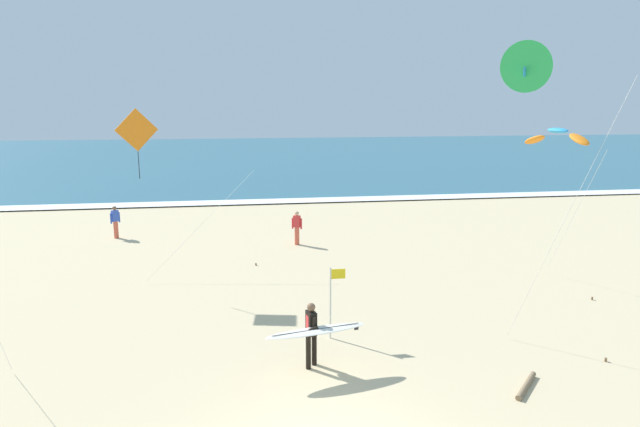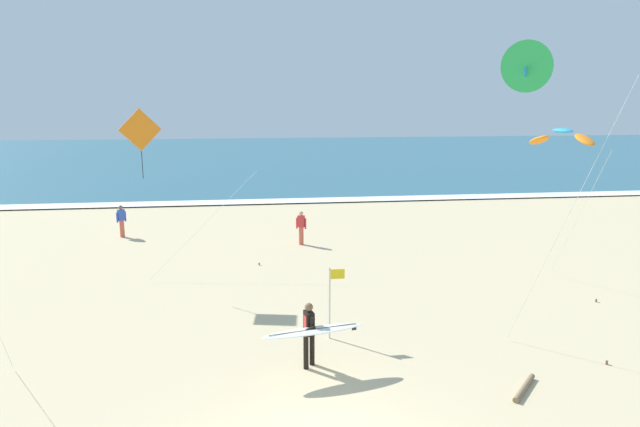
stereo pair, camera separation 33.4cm
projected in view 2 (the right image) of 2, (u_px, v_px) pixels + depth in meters
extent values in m
cube|color=#2D6075|center=(259.00, 156.00, 65.45)|extent=(160.00, 60.00, 0.08)
cube|color=white|center=(268.00, 201.00, 36.58)|extent=(160.00, 1.74, 0.01)
cylinder|color=black|center=(306.00, 352.00, 13.99)|extent=(0.13, 0.13, 0.88)
cylinder|color=black|center=(312.00, 348.00, 14.21)|extent=(0.13, 0.13, 0.88)
cube|color=black|center=(309.00, 323.00, 13.95)|extent=(0.27, 0.37, 0.60)
cube|color=red|center=(305.00, 322.00, 13.91)|extent=(0.05, 0.20, 0.32)
sphere|color=brown|center=(309.00, 307.00, 13.87)|extent=(0.21, 0.21, 0.21)
cylinder|color=black|center=(312.00, 322.00, 13.72)|extent=(0.09, 0.09, 0.26)
cylinder|color=black|center=(311.00, 329.00, 13.64)|extent=(0.26, 0.13, 0.14)
cylinder|color=black|center=(306.00, 321.00, 14.17)|extent=(0.09, 0.09, 0.56)
ellipsoid|color=white|center=(314.00, 331.00, 13.63)|extent=(2.61, 1.01, 0.07)
cube|color=#333333|center=(314.00, 329.00, 13.62)|extent=(2.21, 0.49, 0.01)
cube|color=#262628|center=(354.00, 328.00, 13.99)|extent=(0.12, 0.04, 0.14)
cube|color=orange|center=(140.00, 130.00, 19.53)|extent=(1.39, 0.60, 1.49)
cylinder|color=black|center=(142.00, 165.00, 19.78)|extent=(0.02, 0.02, 0.97)
cylinder|color=silver|center=(205.00, 223.00, 21.34)|extent=(4.08, 1.71, 3.81)
cylinder|color=brown|center=(259.00, 264.00, 22.81)|extent=(0.06, 0.06, 0.10)
cone|color=green|center=(527.00, 66.00, 14.20)|extent=(1.18, 1.10, 1.32)
cube|color=#2D99DB|center=(527.00, 72.00, 14.23)|extent=(0.33, 0.37, 0.24)
cylinder|color=silver|center=(567.00, 219.00, 14.27)|extent=(1.89, 1.70, 7.14)
cylinder|color=brown|center=(607.00, 362.00, 14.29)|extent=(0.06, 0.06, 0.10)
ellipsoid|color=orange|center=(585.00, 140.00, 20.65)|extent=(0.54, 1.13, 0.53)
ellipsoid|color=#2D99DB|center=(563.00, 131.00, 20.48)|extent=(0.54, 1.12, 0.20)
ellipsoid|color=orange|center=(539.00, 140.00, 20.45)|extent=(0.54, 1.13, 0.53)
cylinder|color=silver|center=(578.00, 217.00, 19.62)|extent=(0.05, 3.00, 5.00)
cylinder|color=brown|center=(596.00, 301.00, 18.68)|extent=(0.06, 0.06, 0.10)
cylinder|color=#D8593F|center=(301.00, 236.00, 25.97)|extent=(0.22, 0.22, 0.84)
cube|color=red|center=(301.00, 221.00, 25.83)|extent=(0.37, 0.29, 0.54)
sphere|color=tan|center=(301.00, 213.00, 25.76)|extent=(0.20, 0.20, 0.20)
cylinder|color=red|center=(297.00, 223.00, 25.91)|extent=(0.08, 0.08, 0.50)
cylinder|color=red|center=(305.00, 224.00, 25.80)|extent=(0.08, 0.08, 0.50)
cylinder|color=#D8593F|center=(122.00, 229.00, 27.38)|extent=(0.22, 0.22, 0.84)
cube|color=#3351B7|center=(121.00, 215.00, 27.24)|extent=(0.36, 0.34, 0.54)
sphere|color=brown|center=(121.00, 207.00, 27.16)|extent=(0.20, 0.20, 0.20)
cylinder|color=#3351B7|center=(125.00, 216.00, 27.41)|extent=(0.08, 0.08, 0.50)
cylinder|color=#3351B7|center=(117.00, 218.00, 27.11)|extent=(0.08, 0.08, 0.50)
cylinder|color=silver|center=(330.00, 303.00, 15.66)|extent=(0.05, 0.05, 2.10)
cube|color=yellow|center=(338.00, 274.00, 15.51)|extent=(0.40, 0.02, 0.28)
cylinder|color=#846B4C|center=(524.00, 388.00, 13.01)|extent=(1.03, 1.11, 0.13)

